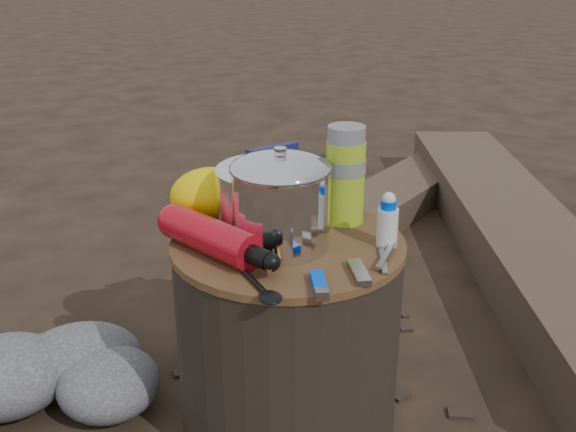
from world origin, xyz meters
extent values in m
plane|color=black|center=(0.00, 0.00, 0.00)|extent=(60.00, 60.00, 0.00)
cylinder|color=black|center=(0.00, 0.00, 0.21)|extent=(0.46, 0.46, 0.43)
cube|color=#453528|center=(0.92, 0.60, 0.08)|extent=(0.78, 1.96, 0.16)
cube|color=#453528|center=(0.54, 0.96, 0.05)|extent=(1.15, 1.01, 0.11)
cylinder|color=white|center=(-0.02, 0.04, 0.50)|extent=(0.23, 0.23, 0.14)
cylinder|color=silver|center=(-0.02, -0.02, 0.52)|extent=(0.19, 0.19, 0.19)
cylinder|color=#90AE1F|center=(0.14, 0.07, 0.53)|extent=(0.08, 0.08, 0.20)
cylinder|color=black|center=(0.14, 0.14, 0.48)|extent=(0.08, 0.08, 0.12)
ellipsoid|color=#E8BD03|center=(-0.13, 0.15, 0.48)|extent=(0.17, 0.14, 0.11)
cube|color=#121745|center=(0.01, 0.16, 0.50)|extent=(0.12, 0.06, 0.15)
cube|color=#0042DF|center=(0.00, -0.20, 0.43)|extent=(0.04, 0.09, 0.02)
cube|color=#A2A2A6|center=(0.09, -0.18, 0.43)|extent=(0.04, 0.09, 0.01)
cylinder|color=beige|center=(0.18, -0.07, 0.47)|extent=(0.04, 0.04, 0.10)
camera|label=1|loc=(-0.31, -1.22, 0.99)|focal=43.39mm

